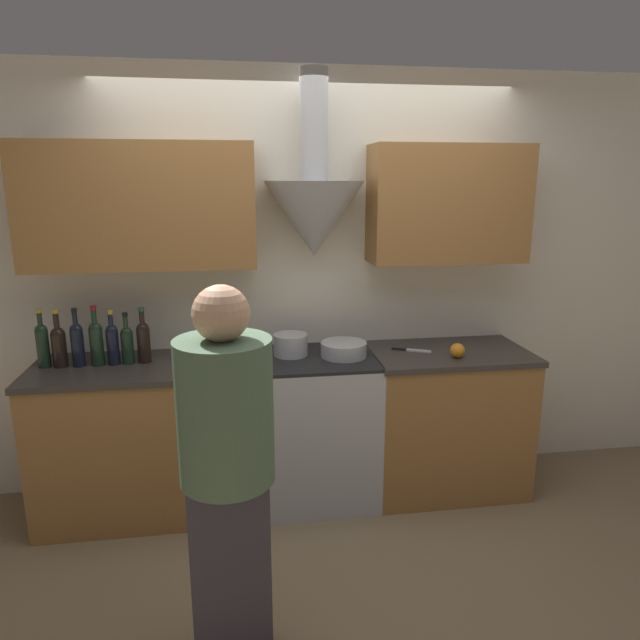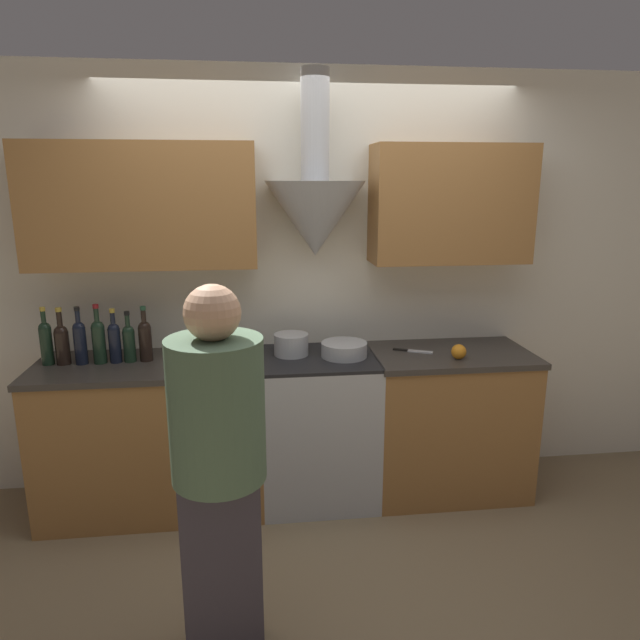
{
  "view_description": "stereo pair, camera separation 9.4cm",
  "coord_description": "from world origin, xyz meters",
  "px_view_note": "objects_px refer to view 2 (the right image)",
  "views": [
    {
      "loc": [
        -0.47,
        -2.91,
        1.95
      ],
      "look_at": [
        0.0,
        0.21,
        1.17
      ],
      "focal_mm": 32.0,
      "sensor_mm": 36.0,
      "label": 1
    },
    {
      "loc": [
        -0.38,
        -2.93,
        1.95
      ],
      "look_at": [
        0.0,
        0.21,
        1.17
      ],
      "focal_mm": 32.0,
      "sensor_mm": 36.0,
      "label": 2
    }
  ],
  "objects_px": {
    "wine_bottle_5": "(129,341)",
    "wine_bottle_6": "(145,338)",
    "stove_range": "(318,427)",
    "mixing_bowl": "(344,349)",
    "person_foreground_left": "(219,465)",
    "wine_bottle_2": "(80,340)",
    "wine_bottle_0": "(46,341)",
    "wine_bottle_1": "(62,342)",
    "wine_bottle_3": "(99,339)",
    "stock_pot": "(291,344)",
    "wine_bottle_4": "(115,340)",
    "orange_fruit": "(459,352)"
  },
  "relations": [
    {
      "from": "wine_bottle_5",
      "to": "wine_bottle_6",
      "type": "height_order",
      "value": "wine_bottle_6"
    },
    {
      "from": "wine_bottle_2",
      "to": "stock_pot",
      "type": "distance_m",
      "value": 1.21
    },
    {
      "from": "stove_range",
      "to": "person_foreground_left",
      "type": "xyz_separation_m",
      "value": [
        -0.53,
        -1.18,
        0.4
      ]
    },
    {
      "from": "wine_bottle_4",
      "to": "mixing_bowl",
      "type": "distance_m",
      "value": 1.33
    },
    {
      "from": "wine_bottle_4",
      "to": "stock_pot",
      "type": "height_order",
      "value": "wine_bottle_4"
    },
    {
      "from": "wine_bottle_1",
      "to": "stock_pot",
      "type": "distance_m",
      "value": 1.31
    },
    {
      "from": "wine_bottle_0",
      "to": "wine_bottle_5",
      "type": "distance_m",
      "value": 0.46
    },
    {
      "from": "stock_pot",
      "to": "mixing_bowl",
      "type": "distance_m",
      "value": 0.32
    },
    {
      "from": "wine_bottle_0",
      "to": "wine_bottle_2",
      "type": "distance_m",
      "value": 0.19
    },
    {
      "from": "wine_bottle_3",
      "to": "stock_pot",
      "type": "relative_size",
      "value": 1.68
    },
    {
      "from": "stove_range",
      "to": "wine_bottle_1",
      "type": "distance_m",
      "value": 1.58
    },
    {
      "from": "wine_bottle_2",
      "to": "wine_bottle_3",
      "type": "bearing_deg",
      "value": 2.28
    },
    {
      "from": "wine_bottle_0",
      "to": "wine_bottle_3",
      "type": "bearing_deg",
      "value": -1.86
    },
    {
      "from": "wine_bottle_4",
      "to": "wine_bottle_5",
      "type": "distance_m",
      "value": 0.08
    },
    {
      "from": "stove_range",
      "to": "wine_bottle_5",
      "type": "relative_size",
      "value": 3.05
    },
    {
      "from": "wine_bottle_2",
      "to": "wine_bottle_6",
      "type": "distance_m",
      "value": 0.36
    },
    {
      "from": "stock_pot",
      "to": "mixing_bowl",
      "type": "height_order",
      "value": "stock_pot"
    },
    {
      "from": "wine_bottle_0",
      "to": "wine_bottle_1",
      "type": "xyz_separation_m",
      "value": [
        0.09,
        -0.01,
        -0.01
      ]
    },
    {
      "from": "wine_bottle_0",
      "to": "person_foreground_left",
      "type": "height_order",
      "value": "person_foreground_left"
    },
    {
      "from": "wine_bottle_0",
      "to": "wine_bottle_1",
      "type": "relative_size",
      "value": 1.01
    },
    {
      "from": "person_foreground_left",
      "to": "orange_fruit",
      "type": "bearing_deg",
      "value": 37.65
    },
    {
      "from": "wine_bottle_6",
      "to": "wine_bottle_0",
      "type": "bearing_deg",
      "value": -179.44
    },
    {
      "from": "wine_bottle_6",
      "to": "stock_pot",
      "type": "height_order",
      "value": "wine_bottle_6"
    },
    {
      "from": "stove_range",
      "to": "stock_pot",
      "type": "height_order",
      "value": "stock_pot"
    },
    {
      "from": "mixing_bowl",
      "to": "wine_bottle_6",
      "type": "bearing_deg",
      "value": 177.02
    },
    {
      "from": "wine_bottle_5",
      "to": "person_foreground_left",
      "type": "relative_size",
      "value": 0.19
    },
    {
      "from": "wine_bottle_4",
      "to": "person_foreground_left",
      "type": "xyz_separation_m",
      "value": [
        0.65,
        -1.21,
        -0.18
      ]
    },
    {
      "from": "wine_bottle_2",
      "to": "mixing_bowl",
      "type": "xyz_separation_m",
      "value": [
        1.52,
        -0.04,
        -0.1
      ]
    },
    {
      "from": "wine_bottle_6",
      "to": "wine_bottle_1",
      "type": "bearing_deg",
      "value": -178.64
    },
    {
      "from": "wine_bottle_5",
      "to": "stock_pot",
      "type": "xyz_separation_m",
      "value": [
        0.94,
        0.02,
        -0.06
      ]
    },
    {
      "from": "wine_bottle_3",
      "to": "wine_bottle_5",
      "type": "xyz_separation_m",
      "value": [
        0.17,
        0.01,
        -0.02
      ]
    },
    {
      "from": "wine_bottle_3",
      "to": "orange_fruit",
      "type": "distance_m",
      "value": 2.09
    },
    {
      "from": "stove_range",
      "to": "person_foreground_left",
      "type": "bearing_deg",
      "value": -113.97
    },
    {
      "from": "wine_bottle_4",
      "to": "person_foreground_left",
      "type": "distance_m",
      "value": 1.39
    },
    {
      "from": "wine_bottle_2",
      "to": "wine_bottle_4",
      "type": "bearing_deg",
      "value": 1.62
    },
    {
      "from": "wine_bottle_5",
      "to": "wine_bottle_6",
      "type": "bearing_deg",
      "value": 5.72
    },
    {
      "from": "wine_bottle_1",
      "to": "wine_bottle_6",
      "type": "distance_m",
      "value": 0.46
    },
    {
      "from": "mixing_bowl",
      "to": "stove_range",
      "type": "bearing_deg",
      "value": 173.92
    },
    {
      "from": "wine_bottle_0",
      "to": "wine_bottle_4",
      "type": "xyz_separation_m",
      "value": [
        0.38,
        -0.01,
        -0.01
      ]
    },
    {
      "from": "wine_bottle_0",
      "to": "wine_bottle_6",
      "type": "distance_m",
      "value": 0.55
    },
    {
      "from": "wine_bottle_5",
      "to": "wine_bottle_2",
      "type": "bearing_deg",
      "value": -177.9
    },
    {
      "from": "stock_pot",
      "to": "wine_bottle_4",
      "type": "bearing_deg",
      "value": -178.6
    },
    {
      "from": "wine_bottle_0",
      "to": "wine_bottle_4",
      "type": "bearing_deg",
      "value": -1.24
    },
    {
      "from": "wine_bottle_0",
      "to": "wine_bottle_3",
      "type": "relative_size",
      "value": 0.97
    },
    {
      "from": "mixing_bowl",
      "to": "person_foreground_left",
      "type": "height_order",
      "value": "person_foreground_left"
    },
    {
      "from": "stock_pot",
      "to": "person_foreground_left",
      "type": "height_order",
      "value": "person_foreground_left"
    },
    {
      "from": "person_foreground_left",
      "to": "stock_pot",
      "type": "bearing_deg",
      "value": 73.35
    },
    {
      "from": "wine_bottle_0",
      "to": "person_foreground_left",
      "type": "bearing_deg",
      "value": -49.97
    },
    {
      "from": "mixing_bowl",
      "to": "orange_fruit",
      "type": "relative_size",
      "value": 3.11
    },
    {
      "from": "stove_range",
      "to": "mixing_bowl",
      "type": "relative_size",
      "value": 3.33
    }
  ]
}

